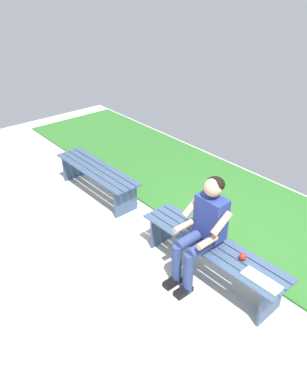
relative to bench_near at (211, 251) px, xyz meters
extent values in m
cube|color=beige|center=(1.19, 1.00, -0.37)|extent=(10.00, 7.00, 0.04)
cube|color=#2D6B28|center=(1.19, -1.39, -0.34)|extent=(9.00, 2.05, 0.03)
cube|color=#384C6B|center=(0.00, -0.17, 0.10)|extent=(1.86, 0.14, 0.02)
cube|color=#384C6B|center=(0.00, -0.06, 0.10)|extent=(1.86, 0.14, 0.02)
cube|color=#384C6B|center=(0.00, 0.06, 0.10)|extent=(1.86, 0.14, 0.02)
cube|color=#384C6B|center=(0.00, 0.17, 0.10)|extent=(1.86, 0.14, 0.02)
cube|color=#384C6B|center=(-0.81, -0.02, -0.13)|extent=(0.04, 0.40, 0.44)
cube|color=#384C6B|center=(0.81, 0.02, -0.13)|extent=(0.04, 0.40, 0.44)
cube|color=#384C6B|center=(2.38, -0.17, 0.10)|extent=(1.69, 0.13, 0.02)
cube|color=#384C6B|center=(2.38, -0.06, 0.10)|extent=(1.69, 0.13, 0.02)
cube|color=#384C6B|center=(2.38, 0.06, 0.10)|extent=(1.69, 0.13, 0.02)
cube|color=#384C6B|center=(2.37, 0.17, 0.10)|extent=(1.69, 0.13, 0.02)
cube|color=#384C6B|center=(1.65, -0.01, -0.13)|extent=(0.04, 0.40, 0.44)
cube|color=#384C6B|center=(3.10, 0.01, -0.13)|extent=(0.04, 0.40, 0.44)
cube|color=navy|center=(0.07, -0.02, 0.43)|extent=(0.34, 0.20, 0.50)
sphere|color=tan|center=(0.07, -0.01, 0.81)|extent=(0.20, 0.20, 0.20)
ellipsoid|color=black|center=(0.07, -0.04, 0.84)|extent=(0.20, 0.19, 0.15)
cylinder|color=navy|center=(-0.02, 0.18, 0.18)|extent=(0.13, 0.40, 0.13)
cylinder|color=navy|center=(0.16, 0.18, 0.18)|extent=(0.13, 0.40, 0.13)
cylinder|color=navy|center=(-0.02, 0.38, -0.09)|extent=(0.11, 0.11, 0.53)
cube|color=black|center=(-0.02, 0.44, -0.32)|extent=(0.10, 0.22, 0.07)
cylinder|color=navy|center=(0.16, 0.38, -0.09)|extent=(0.11, 0.11, 0.53)
cube|color=black|center=(0.16, 0.44, -0.32)|extent=(0.10, 0.22, 0.07)
cylinder|color=tan|center=(-0.14, 0.06, 0.50)|extent=(0.08, 0.28, 0.23)
cylinder|color=tan|center=(-0.11, 0.22, 0.32)|extent=(0.07, 0.26, 0.07)
cylinder|color=tan|center=(0.28, 0.06, 0.50)|extent=(0.08, 0.28, 0.23)
cylinder|color=tan|center=(0.25, 0.22, 0.32)|extent=(0.07, 0.26, 0.07)
sphere|color=red|center=(-0.38, -0.05, 0.15)|extent=(0.08, 0.08, 0.08)
cube|color=white|center=(-0.80, 0.06, 0.12)|extent=(0.20, 0.15, 0.02)
cube|color=white|center=(-0.60, 0.06, 0.12)|extent=(0.20, 0.15, 0.02)
cube|color=#33724C|center=(-0.70, 0.06, 0.11)|extent=(0.42, 0.17, 0.01)
camera|label=1|loc=(-2.00, 2.55, 2.72)|focal=34.15mm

